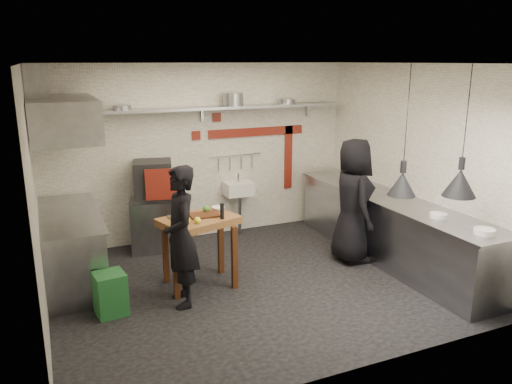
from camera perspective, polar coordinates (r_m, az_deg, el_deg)
name	(u,v)px	position (r m, az deg, el deg)	size (l,w,h in m)	color
floor	(254,284)	(6.65, -0.22, -10.43)	(5.00, 5.00, 0.00)	black
ceiling	(254,63)	(6.01, -0.25, 14.48)	(5.00, 5.00, 0.00)	silver
wall_back	(202,152)	(8.11, -6.15, 4.54)	(5.00, 0.04, 2.80)	white
wall_front	(350,231)	(4.41, 10.70, -4.45)	(5.00, 0.04, 2.80)	white
wall_left	(35,202)	(5.70, -23.97, -1.07)	(0.04, 4.20, 2.80)	white
wall_right	(414,164)	(7.51, 17.59, 3.10)	(0.04, 4.20, 2.80)	white
red_band_horiz	(257,132)	(8.38, 0.08, 6.90)	(1.70, 0.02, 0.14)	maroon
red_band_vert	(288,157)	(8.71, 3.71, 3.97)	(0.14, 0.02, 1.10)	maroon
red_tile_a	(217,117)	(8.09, -4.51, 8.49)	(0.14, 0.02, 0.14)	maroon
red_tile_b	(196,135)	(8.02, -6.85, 6.43)	(0.14, 0.02, 0.14)	maroon
back_shelf	(205,108)	(7.84, -5.89, 9.51)	(4.60, 0.34, 0.04)	gray
shelf_bracket_left	(74,119)	(7.65, -20.03, 7.82)	(0.04, 0.06, 0.24)	gray
shelf_bracket_mid	(202,114)	(8.00, -6.21, 8.88)	(0.04, 0.06, 0.24)	gray
shelf_bracket_right	(307,109)	(8.75, 5.90, 9.40)	(0.04, 0.06, 0.24)	gray
pan_far_left	(93,108)	(7.50, -18.12, 9.13)	(0.27, 0.27, 0.09)	gray
pan_mid_left	(122,108)	(7.55, -15.07, 9.31)	(0.26, 0.26, 0.07)	gray
stock_pot	(233,99)	(7.99, -2.63, 10.53)	(0.32, 0.32, 0.20)	gray
pan_right	(287,101)	(8.38, 3.53, 10.31)	(0.28, 0.28, 0.08)	gray
oven_stand	(155,224)	(7.85, -11.43, -3.55)	(0.72, 0.65, 0.80)	gray
combi_oven	(153,180)	(7.67, -11.68, 1.36)	(0.56, 0.52, 0.58)	black
oven_door	(161,184)	(7.37, -10.81, 0.85)	(0.45, 0.03, 0.46)	maroon
oven_glass	(158,184)	(7.40, -11.19, 0.89)	(0.36, 0.02, 0.34)	black
hand_sink	(238,189)	(8.26, -2.01, 0.40)	(0.46, 0.34, 0.22)	silver
sink_tap	(238,178)	(8.21, -2.03, 1.61)	(0.03, 0.03, 0.14)	gray
sink_drain	(240,215)	(8.34, -1.89, -2.59)	(0.06, 0.06, 0.66)	gray
utensil_rail	(235,155)	(8.27, -2.41, 4.25)	(0.02, 0.02, 0.90)	gray
counter_right	(389,230)	(7.53, 15.01, -4.17)	(0.70, 3.80, 0.90)	gray
counter_right_top	(392,199)	(7.40, 15.25, -0.76)	(0.76, 3.90, 0.03)	gray
plate_stack	(484,231)	(6.21, 24.65, -4.12)	(0.23, 0.23, 0.07)	silver
small_bowl_right	(438,215)	(6.66, 20.13, -2.52)	(0.22, 0.22, 0.05)	silver
counter_left	(72,249)	(6.99, -20.33, -6.10)	(0.70, 1.90, 0.90)	gray
counter_left_top	(68,215)	(6.85, -20.68, -2.45)	(0.76, 2.00, 0.03)	gray
extractor_hood	(63,118)	(6.61, -21.22, 7.88)	(0.78, 1.60, 0.50)	gray
hood_duct	(37,85)	(6.57, -23.76, 11.11)	(0.28, 0.28, 0.50)	gray
green_bin	(110,294)	(6.06, -16.31, -11.08)	(0.33, 0.33, 0.50)	#1B5625
prep_table	(200,252)	(6.47, -6.47, -6.80)	(0.92, 0.64, 0.92)	brown
cutting_board	(204,215)	(6.37, -5.91, -2.63)	(0.37, 0.26, 0.03)	#452210
pepper_mill	(222,211)	(6.21, -3.90, -2.20)	(0.05, 0.05, 0.20)	black
lemon_a	(187,220)	(6.11, -7.88, -3.21)	(0.07, 0.07, 0.07)	yellow
lemon_b	(197,220)	(6.09, -6.71, -3.23)	(0.08, 0.08, 0.08)	yellow
veg_ball	(206,209)	(6.50, -5.70, -1.93)	(0.10, 0.10, 0.10)	#427D2B
steel_tray	(176,216)	(6.35, -9.14, -2.78)	(0.19, 0.13, 0.03)	gray
bowl	(218,209)	(6.57, -4.33, -1.91)	(0.18, 0.18, 0.06)	silver
heat_lamp_near	(406,132)	(6.00, 16.78, 6.61)	(0.33, 0.33, 1.51)	black
heat_lamp_far	(465,132)	(6.08, 22.80, 6.32)	(0.38, 0.38, 1.49)	black
chef_left	(181,237)	(5.89, -8.59, -5.09)	(0.62, 0.40, 1.69)	black
chef_right	(353,201)	(7.24, 10.99, -1.00)	(0.87, 0.57, 1.79)	black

